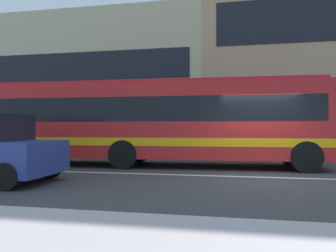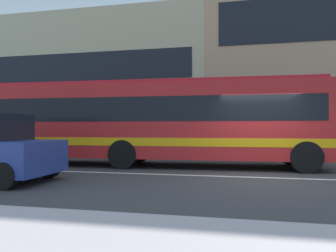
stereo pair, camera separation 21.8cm
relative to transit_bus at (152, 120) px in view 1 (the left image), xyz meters
The scene contains 4 objects.
ground_plane 4.74m from the transit_bus, 28.98° to the right, with size 160.00×160.00×0.00m, color #3B393A.
lane_centre_line 4.74m from the transit_bus, 28.98° to the right, with size 60.00×0.16×0.01m, color silver.
apartment_block_left 16.09m from the transit_bus, 120.25° to the left, with size 18.42×11.62×9.54m.
transit_bus is the anchor object (origin of this frame).
Camera 1 is at (-1.11, -9.21, 1.41)m, focal length 33.09 mm.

